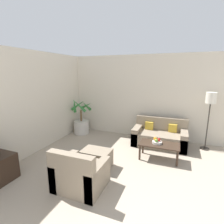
# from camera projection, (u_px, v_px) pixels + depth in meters

# --- Properties ---
(wall_back) EXTENTS (8.41, 0.06, 2.70)m
(wall_back) POSITION_uv_depth(u_px,v_px,m) (174.00, 99.00, 5.40)
(wall_back) COLOR beige
(wall_back) RESTS_ON ground_plane
(potted_palm) EXTENTS (0.76, 0.75, 1.28)m
(potted_palm) POSITION_uv_depth(u_px,v_px,m) (81.00, 123.00, 6.22)
(potted_palm) COLOR beige
(potted_palm) RESTS_ON ground_plane
(sofa_loveseat) EXTENTS (1.54, 0.82, 0.79)m
(sofa_loveseat) POSITION_uv_depth(u_px,v_px,m) (160.00, 136.00, 5.24)
(sofa_loveseat) COLOR gray
(sofa_loveseat) RESTS_ON ground_plane
(floor_lamp) EXTENTS (0.26, 0.26, 1.63)m
(floor_lamp) POSITION_uv_depth(u_px,v_px,m) (211.00, 103.00, 4.71)
(floor_lamp) COLOR #2D2823
(floor_lamp) RESTS_ON ground_plane
(coffee_table) EXTENTS (0.97, 0.49, 0.41)m
(coffee_table) POSITION_uv_depth(u_px,v_px,m) (159.00, 146.00, 4.34)
(coffee_table) COLOR #38281E
(coffee_table) RESTS_ON ground_plane
(fruit_bowl) EXTENTS (0.24, 0.24, 0.06)m
(fruit_bowl) POSITION_uv_depth(u_px,v_px,m) (157.00, 142.00, 4.36)
(fruit_bowl) COLOR beige
(fruit_bowl) RESTS_ON coffee_table
(apple_red) EXTENTS (0.08, 0.08, 0.08)m
(apple_red) POSITION_uv_depth(u_px,v_px,m) (159.00, 140.00, 4.35)
(apple_red) COLOR red
(apple_red) RESTS_ON fruit_bowl
(apple_green) EXTENTS (0.08, 0.08, 0.08)m
(apple_green) POSITION_uv_depth(u_px,v_px,m) (156.00, 140.00, 4.30)
(apple_green) COLOR olive
(apple_green) RESTS_ON fruit_bowl
(orange_fruit) EXTENTS (0.09, 0.09, 0.09)m
(orange_fruit) POSITION_uv_depth(u_px,v_px,m) (155.00, 139.00, 4.40)
(orange_fruit) COLOR orange
(orange_fruit) RESTS_ON fruit_bowl
(armchair) EXTENTS (0.88, 0.78, 0.82)m
(armchair) POSITION_uv_depth(u_px,v_px,m) (80.00, 174.00, 3.28)
(armchair) COLOR gray
(armchair) RESTS_ON ground_plane
(ottoman) EXTENTS (0.66, 0.46, 0.41)m
(ottoman) POSITION_uv_depth(u_px,v_px,m) (97.00, 158.00, 4.03)
(ottoman) COLOR gray
(ottoman) RESTS_ON ground_plane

